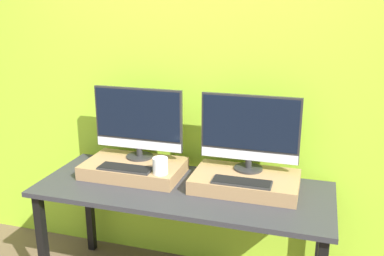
{
  "coord_description": "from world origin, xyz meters",
  "views": [
    {
      "loc": [
        0.74,
        -1.91,
        1.83
      ],
      "look_at": [
        0.0,
        0.54,
        1.07
      ],
      "focal_mm": 40.0,
      "sensor_mm": 36.0,
      "label": 1
    }
  ],
  "objects_px": {
    "monitor_left": "(138,121)",
    "monitor_right": "(250,131)",
    "keyboard_left": "(125,168)",
    "keyboard_right": "(242,182)",
    "mug": "(160,166)"
  },
  "relations": [
    {
      "from": "monitor_left",
      "to": "monitor_right",
      "type": "distance_m",
      "value": 0.73
    },
    {
      "from": "keyboard_left",
      "to": "monitor_right",
      "type": "distance_m",
      "value": 0.79
    },
    {
      "from": "monitor_right",
      "to": "keyboard_right",
      "type": "relative_size",
      "value": 1.76
    },
    {
      "from": "keyboard_left",
      "to": "monitor_left",
      "type": "bearing_deg",
      "value": 90.0
    },
    {
      "from": "mug",
      "to": "monitor_left",
      "type": "bearing_deg",
      "value": 136.75
    },
    {
      "from": "keyboard_left",
      "to": "mug",
      "type": "distance_m",
      "value": 0.23
    },
    {
      "from": "monitor_left",
      "to": "keyboard_left",
      "type": "xyz_separation_m",
      "value": [
        -0.0,
        -0.22,
        -0.24
      ]
    },
    {
      "from": "mug",
      "to": "monitor_right",
      "type": "distance_m",
      "value": 0.58
    },
    {
      "from": "keyboard_right",
      "to": "keyboard_left",
      "type": "bearing_deg",
      "value": 180.0
    },
    {
      "from": "keyboard_left",
      "to": "monitor_right",
      "type": "height_order",
      "value": "monitor_right"
    },
    {
      "from": "mug",
      "to": "keyboard_right",
      "type": "bearing_deg",
      "value": 0.0
    },
    {
      "from": "monitor_right",
      "to": "keyboard_right",
      "type": "distance_m",
      "value": 0.32
    },
    {
      "from": "monitor_left",
      "to": "mug",
      "type": "bearing_deg",
      "value": -43.25
    },
    {
      "from": "keyboard_left",
      "to": "mug",
      "type": "height_order",
      "value": "mug"
    },
    {
      "from": "keyboard_left",
      "to": "keyboard_right",
      "type": "relative_size",
      "value": 1.0
    }
  ]
}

